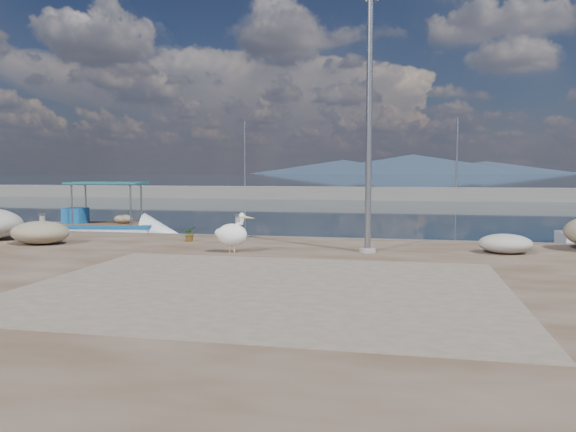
# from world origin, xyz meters

# --- Properties ---
(ground) EXTENTS (1400.00, 1400.00, 0.00)m
(ground) POSITION_xyz_m (0.00, 0.00, 0.00)
(ground) COLOR #162635
(ground) RESTS_ON ground
(quay) EXTENTS (44.00, 22.00, 0.50)m
(quay) POSITION_xyz_m (0.00, -6.00, 0.25)
(quay) COLOR #47311E
(quay) RESTS_ON ground
(quay_patch) EXTENTS (9.00, 7.00, 0.01)m
(quay_patch) POSITION_xyz_m (1.00, -3.00, 0.50)
(quay_patch) COLOR gray
(quay_patch) RESTS_ON quay
(breakwater) EXTENTS (120.00, 2.20, 7.50)m
(breakwater) POSITION_xyz_m (-0.00, 40.00, 0.60)
(breakwater) COLOR gray
(breakwater) RESTS_ON ground
(mountains) EXTENTS (370.00, 280.00, 22.00)m
(mountains) POSITION_xyz_m (4.39, 650.00, 9.51)
(mountains) COLOR #28384C
(mountains) RESTS_ON ground
(boat_left) EXTENTS (5.65, 2.61, 2.62)m
(boat_left) POSITION_xyz_m (-8.51, 7.83, 0.20)
(boat_left) COLOR white
(boat_left) RESTS_ON ground
(pelican) EXTENTS (1.13, 0.59, 1.09)m
(pelican) POSITION_xyz_m (-0.95, 1.13, 1.01)
(pelican) COLOR tan
(pelican) RESTS_ON quay
(lamp_post) EXTENTS (0.44, 0.96, 7.00)m
(lamp_post) POSITION_xyz_m (2.58, 2.04, 3.80)
(lamp_post) COLOR gray
(lamp_post) RESTS_ON quay
(bollard_near) EXTENTS (0.26, 0.26, 0.80)m
(bollard_near) POSITION_xyz_m (-1.76, 4.30, 0.93)
(bollard_near) COLOR gray
(bollard_near) RESTS_ON quay
(bollard_far) EXTENTS (0.24, 0.24, 0.74)m
(bollard_far) POSITION_xyz_m (-8.76, 4.02, 0.90)
(bollard_far) COLOR gray
(bollard_far) RESTS_ON quay
(potted_plant) EXTENTS (0.52, 0.48, 0.47)m
(potted_plant) POSITION_xyz_m (-3.01, 3.24, 0.74)
(potted_plant) COLOR #33722D
(potted_plant) RESTS_ON quay
(net_pile_d) EXTENTS (1.39, 1.04, 0.52)m
(net_pile_d) POSITION_xyz_m (6.19, 2.55, 0.76)
(net_pile_d) COLOR #B6B2A8
(net_pile_d) RESTS_ON quay
(net_pile_b) EXTENTS (1.78, 1.39, 0.69)m
(net_pile_b) POSITION_xyz_m (-7.16, 1.68, 0.85)
(net_pile_b) COLOR tan
(net_pile_b) RESTS_ON quay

